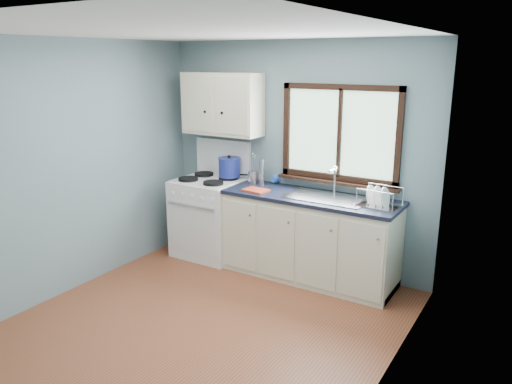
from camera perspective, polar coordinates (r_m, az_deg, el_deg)
The scene contains 18 objects.
floor at distance 4.58m, azimuth -6.67°, elevation -15.38°, with size 3.20×3.60×0.02m, color brown.
ceiling at distance 3.96m, azimuth -7.83°, elevation 17.89°, with size 3.20×3.60×0.02m, color white.
wall_back at distance 5.58m, azimuth 4.46°, elevation 4.12°, with size 3.20×0.02×2.50m, color slate.
wall_left at distance 5.23m, azimuth -21.14°, elevation 2.40°, with size 0.02×3.60×2.50m, color slate.
wall_right at distance 3.37m, azimuth 14.80°, elevation -3.71°, with size 0.02×3.60×2.50m, color slate.
gas_range at distance 5.98m, azimuth -5.30°, elevation -2.63°, with size 0.76×0.69×1.36m.
base_cabinets at distance 5.39m, azimuth 6.10°, elevation -5.63°, with size 1.85×0.60×0.88m.
countertop at distance 5.23m, azimuth 6.24°, elevation -0.61°, with size 1.89×0.64×0.04m, color black.
sink at distance 5.17m, azimuth 8.03°, elevation -1.32°, with size 0.84×0.46×0.44m.
window at distance 5.29m, azimuth 9.50°, elevation 5.83°, with size 1.36×0.10×1.03m.
upper_cabinets at distance 5.79m, azimuth -3.90°, elevation 10.02°, with size 0.95×0.35×0.70m.
skillet at distance 5.88m, azimuth -3.03°, elevation 2.03°, with size 0.37×0.30×0.05m.
stockpot at distance 5.84m, azimuth -3.07°, elevation 2.88°, with size 0.33×0.33×0.25m.
utensil_crock at distance 5.69m, azimuth -0.34°, elevation 1.74°, with size 0.14×0.14×0.36m.
thermos at distance 5.63m, azimuth 0.66°, elevation 2.33°, with size 0.07×0.07×0.29m, color silver.
soap_bottle at distance 5.66m, azimuth 1.93°, elevation 2.24°, with size 0.10×0.10×0.26m, color blue.
dish_towel at distance 5.37m, azimuth -0.00°, elevation 0.21°, with size 0.26×0.18×0.02m, color #C74023.
dish_rack at distance 4.95m, azimuth 13.85°, elevation -1.01°, with size 0.40×0.32×0.20m.
Camera 1 is at (2.49, -3.08, 2.30)m, focal length 35.00 mm.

